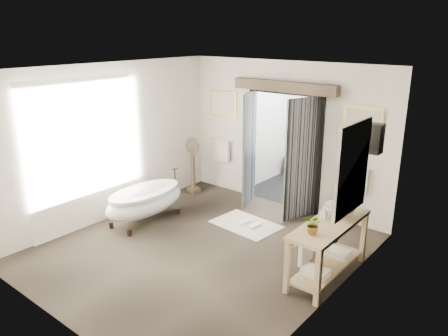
{
  "coord_description": "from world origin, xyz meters",
  "views": [
    {
      "loc": [
        4.36,
        -4.76,
        3.45
      ],
      "look_at": [
        0.0,
        0.6,
        1.25
      ],
      "focal_mm": 35.0,
      "sensor_mm": 36.0,
      "label": 1
    }
  ],
  "objects_px": {
    "rug": "(246,224)",
    "vanity": "(326,245)",
    "clawfoot_tub": "(145,201)",
    "basin": "(340,210)"
  },
  "relations": [
    {
      "from": "basin",
      "to": "clawfoot_tub",
      "type": "bearing_deg",
      "value": -149.39
    },
    {
      "from": "clawfoot_tub",
      "to": "basin",
      "type": "xyz_separation_m",
      "value": [
        3.51,
        0.7,
        0.52
      ]
    },
    {
      "from": "vanity",
      "to": "rug",
      "type": "distance_m",
      "value": 2.11
    },
    {
      "from": "vanity",
      "to": "rug",
      "type": "xyz_separation_m",
      "value": [
        -1.93,
        0.68,
        -0.5
      ]
    },
    {
      "from": "vanity",
      "to": "rug",
      "type": "height_order",
      "value": "vanity"
    },
    {
      "from": "rug",
      "to": "basin",
      "type": "distance_m",
      "value": 2.18
    },
    {
      "from": "rug",
      "to": "basin",
      "type": "bearing_deg",
      "value": -10.19
    },
    {
      "from": "vanity",
      "to": "basin",
      "type": "xyz_separation_m",
      "value": [
        0.01,
        0.34,
        0.42
      ]
    },
    {
      "from": "clawfoot_tub",
      "to": "vanity",
      "type": "relative_size",
      "value": 1.08
    },
    {
      "from": "rug",
      "to": "vanity",
      "type": "bearing_deg",
      "value": -19.55
    }
  ]
}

